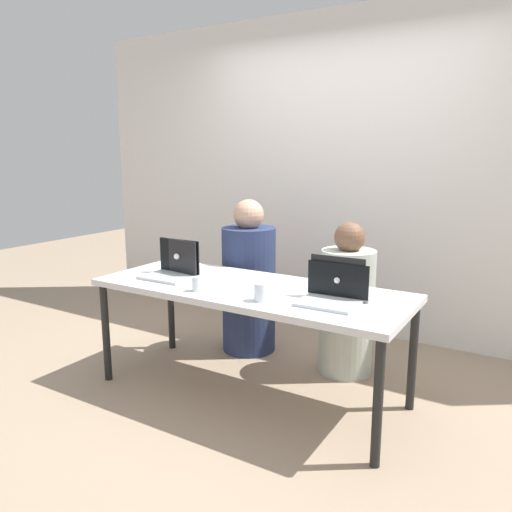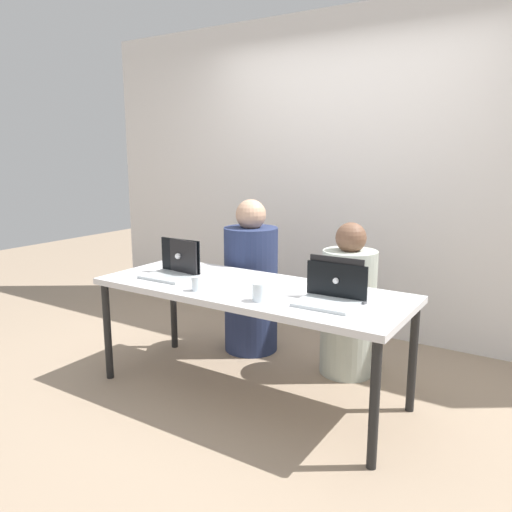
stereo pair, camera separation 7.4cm
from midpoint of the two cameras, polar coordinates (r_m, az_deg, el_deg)
The scene contains 11 objects.
ground_plane at distance 3.35m, azimuth -0.08°, elevation -15.36°, with size 12.00×12.00×0.00m, color gray.
back_wall at distance 4.33m, azimuth 10.86°, elevation 9.00°, with size 5.13×0.10×2.67m, color silver.
desk at distance 3.10m, azimuth -0.08°, elevation -4.51°, with size 1.97×0.76×0.71m.
person_on_left at distance 3.86m, azimuth -0.03°, elevation -3.27°, with size 0.49×0.49×1.18m.
person_on_right at distance 3.52m, azimuth 11.09°, elevation -5.82°, with size 0.43×0.43×1.07m.
laptop_back_right at distance 2.91m, azimuth 10.37°, elevation -3.75°, with size 0.36×0.25×0.21m.
laptop_back_left at distance 3.47m, azimuth -7.09°, elevation -1.02°, with size 0.36×0.30×0.24m.
laptop_front_left at distance 3.37m, azimuth -8.86°, elevation -1.46°, with size 0.33×0.29×0.24m.
laptop_front_right at distance 2.78m, azimuth 9.20°, elevation -4.30°, with size 0.33×0.29×0.25m.
water_glass_left at distance 3.01m, azimuth -6.12°, elevation -3.27°, with size 0.06×0.06×0.09m.
water_glass_right at distance 2.78m, azimuth 1.13°, elevation -4.29°, with size 0.08×0.08×0.10m.
Camera 2 is at (1.64, -2.49, 1.52)m, focal length 35.00 mm.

